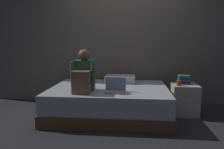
{
  "coord_description": "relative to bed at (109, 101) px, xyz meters",
  "views": [
    {
      "loc": [
        0.19,
        -3.32,
        1.28
      ],
      "look_at": [
        -0.14,
        0.1,
        0.75
      ],
      "focal_mm": 34.83,
      "sensor_mm": 36.0,
      "label": 1
    }
  ],
  "objects": [
    {
      "name": "pillow",
      "position": [
        0.16,
        0.45,
        0.32
      ],
      "size": [
        0.56,
        0.36,
        0.13
      ],
      "primitive_type": "cube",
      "color": "beige",
      "rests_on": "bed"
    },
    {
      "name": "book_stack",
      "position": [
        1.29,
        0.23,
        0.36
      ],
      "size": [
        0.23,
        0.16,
        0.16
      ],
      "color": "#9E2D28",
      "rests_on": "nightstand"
    },
    {
      "name": "wall_back",
      "position": [
        0.2,
        0.9,
        1.1
      ],
      "size": [
        5.6,
        0.1,
        2.7
      ],
      "primitive_type": "cube",
      "color": "slate",
      "rests_on": "ground_plane"
    },
    {
      "name": "mug",
      "position": [
        1.17,
        0.06,
        0.33
      ],
      "size": [
        0.08,
        0.08,
        0.09
      ],
      "primitive_type": "cylinder",
      "color": "#933833",
      "rests_on": "nightstand"
    },
    {
      "name": "ground_plane",
      "position": [
        0.2,
        -0.3,
        -0.25
      ],
      "size": [
        8.0,
        8.0,
        0.0
      ],
      "primitive_type": "plane",
      "color": "#2D2D33"
    },
    {
      "name": "person_sitting",
      "position": [
        -0.37,
        -0.34,
        0.5
      ],
      "size": [
        0.39,
        0.44,
        0.66
      ],
      "color": "#38664C",
      "rests_on": "bed"
    },
    {
      "name": "laptop",
      "position": [
        0.13,
        -0.35,
        0.31
      ],
      "size": [
        0.32,
        0.23,
        0.22
      ],
      "color": "#9EA0A5",
      "rests_on": "bed"
    },
    {
      "name": "bed",
      "position": [
        0.0,
        0.0,
        0.0
      ],
      "size": [
        2.0,
        1.5,
        0.5
      ],
      "color": "brown",
      "rests_on": "ground_plane"
    },
    {
      "name": "nightstand",
      "position": [
        1.3,
        0.18,
        0.02
      ],
      "size": [
        0.44,
        0.46,
        0.53
      ],
      "color": "beige",
      "rests_on": "ground_plane"
    }
  ]
}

